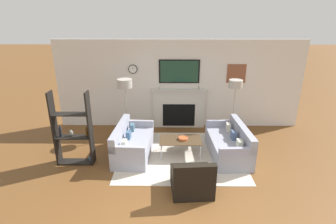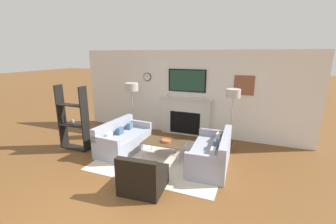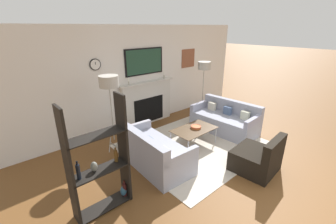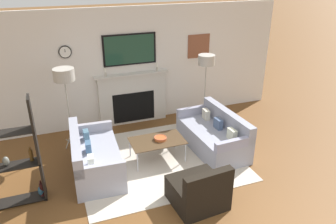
% 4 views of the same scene
% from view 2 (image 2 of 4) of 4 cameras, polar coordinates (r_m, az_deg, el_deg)
% --- Properties ---
extents(ground_plane, '(60.00, 60.00, 0.00)m').
position_cam_2_polar(ground_plane, '(4.10, -16.05, -25.33)').
color(ground_plane, brown).
extents(fireplace_wall, '(7.51, 0.28, 2.70)m').
position_cam_2_polar(fireplace_wall, '(7.25, 4.84, 3.72)').
color(fireplace_wall, silver).
rests_on(fireplace_wall, ground_plane).
extents(area_rug, '(3.06, 2.64, 0.01)m').
position_cam_2_polar(area_rug, '(5.91, -1.01, -11.32)').
color(area_rug, beige).
rests_on(area_rug, ground_plane).
extents(couch_left, '(0.91, 1.68, 0.80)m').
position_cam_2_polar(couch_left, '(6.33, -11.35, -6.97)').
color(couch_left, '#979AAB').
rests_on(couch_left, ground_plane).
extents(couch_right, '(0.92, 1.74, 0.79)m').
position_cam_2_polar(couch_right, '(5.48, 11.07, -10.50)').
color(couch_right, '#979AAB').
rests_on(couch_right, ground_plane).
extents(armchair, '(0.86, 0.83, 0.77)m').
position_cam_2_polar(armchair, '(4.55, -6.43, -16.35)').
color(armchair, black).
rests_on(armchair, ground_plane).
extents(coffee_table, '(1.04, 0.63, 0.43)m').
position_cam_2_polar(coffee_table, '(5.76, -1.05, -7.75)').
color(coffee_table, '#4C3823').
rests_on(coffee_table, ground_plane).
extents(decorative_bowl, '(0.25, 0.25, 0.06)m').
position_cam_2_polar(decorative_bowl, '(5.72, -0.43, -7.29)').
color(decorative_bowl, '#B75729').
rests_on(decorative_bowl, coffee_table).
extents(floor_lamp_left, '(0.40, 0.40, 1.73)m').
position_cam_2_polar(floor_lamp_left, '(7.02, -9.21, 6.10)').
color(floor_lamp_left, '#9E998E').
rests_on(floor_lamp_left, ground_plane).
extents(floor_lamp_right, '(0.37, 0.37, 1.71)m').
position_cam_2_polar(floor_lamp_right, '(6.07, 16.23, 4.27)').
color(floor_lamp_right, '#9E998E').
rests_on(floor_lamp_right, ground_plane).
extents(shelf_unit, '(0.86, 0.28, 1.78)m').
position_cam_2_polar(shelf_unit, '(6.65, -22.75, -2.26)').
color(shelf_unit, black).
rests_on(shelf_unit, ground_plane).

